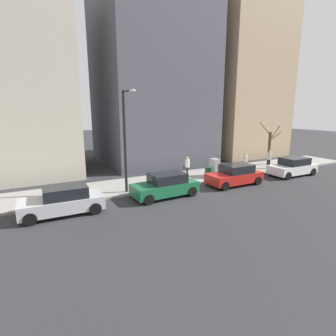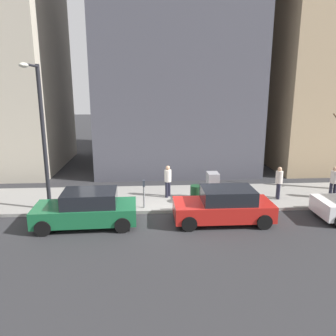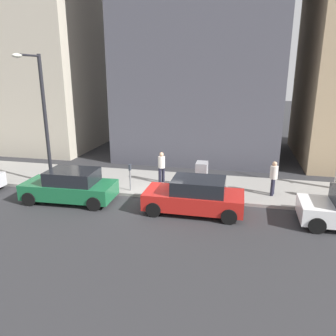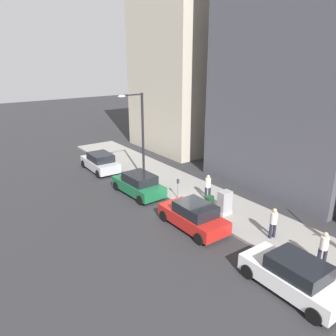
# 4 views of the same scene
# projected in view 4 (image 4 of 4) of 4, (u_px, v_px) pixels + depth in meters

# --- Properties ---
(ground_plane) EXTENTS (120.00, 120.00, 0.00)m
(ground_plane) POSITION_uv_depth(u_px,v_px,m) (185.00, 209.00, 20.56)
(ground_plane) COLOR #2B2B2D
(sidewalk) EXTENTS (4.00, 36.00, 0.15)m
(sidewalk) POSITION_uv_depth(u_px,v_px,m) (208.00, 200.00, 21.65)
(sidewalk) COLOR gray
(sidewalk) RESTS_ON ground
(parked_car_white) EXTENTS (1.98, 4.23, 1.52)m
(parked_car_white) POSITION_uv_depth(u_px,v_px,m) (294.00, 276.00, 13.13)
(parked_car_white) COLOR white
(parked_car_white) RESTS_ON ground
(parked_car_red) EXTENTS (1.94, 4.21, 1.52)m
(parked_car_red) POSITION_uv_depth(u_px,v_px,m) (194.00, 216.00, 18.05)
(parked_car_red) COLOR red
(parked_car_red) RESTS_ON ground
(parked_car_green) EXTENTS (2.06, 4.26, 1.52)m
(parked_car_green) POSITION_uv_depth(u_px,v_px,m) (139.00, 184.00, 22.50)
(parked_car_green) COLOR #196038
(parked_car_green) RESTS_ON ground
(parked_car_silver) EXTENTS (1.99, 4.23, 1.52)m
(parked_car_silver) POSITION_uv_depth(u_px,v_px,m) (100.00, 162.00, 27.21)
(parked_car_silver) COLOR #B7B7BC
(parked_car_silver) RESTS_ON ground
(parking_meter) EXTENTS (0.14, 0.10, 1.35)m
(parking_meter) POSITION_uv_depth(u_px,v_px,m) (178.00, 186.00, 21.48)
(parking_meter) COLOR slate
(parking_meter) RESTS_ON sidewalk
(utility_box) EXTENTS (0.83, 0.61, 1.43)m
(utility_box) POSITION_uv_depth(u_px,v_px,m) (225.00, 203.00, 19.38)
(utility_box) COLOR #A8A399
(utility_box) RESTS_ON sidewalk
(streetlamp) EXTENTS (1.97, 0.32, 6.50)m
(streetlamp) POSITION_uv_depth(u_px,v_px,m) (140.00, 130.00, 23.78)
(streetlamp) COLOR black
(streetlamp) RESTS_ON sidewalk
(trash_bin) EXTENTS (0.56, 0.56, 0.90)m
(trash_bin) POSITION_uv_depth(u_px,v_px,m) (209.00, 203.00, 19.92)
(trash_bin) COLOR #14381E
(trash_bin) RESTS_ON sidewalk
(pedestrian_near_meter) EXTENTS (0.36, 0.40, 1.66)m
(pedestrian_near_meter) POSITION_uv_depth(u_px,v_px,m) (324.00, 247.00, 14.49)
(pedestrian_near_meter) COLOR #1E1E2D
(pedestrian_near_meter) RESTS_ON sidewalk
(pedestrian_midblock) EXTENTS (0.39, 0.36, 1.66)m
(pedestrian_midblock) POSITION_uv_depth(u_px,v_px,m) (274.00, 221.00, 16.72)
(pedestrian_midblock) COLOR #1E1E2D
(pedestrian_midblock) RESTS_ON sidewalk
(pedestrian_far_corner) EXTENTS (0.36, 0.36, 1.66)m
(pedestrian_far_corner) POSITION_uv_depth(u_px,v_px,m) (208.00, 185.00, 21.37)
(pedestrian_far_corner) COLOR #1E1E2D
(pedestrian_far_corner) RESTS_ON sidewalk
(office_block_center) EXTENTS (10.64, 10.64, 17.70)m
(office_block_center) POSITION_uv_depth(u_px,v_px,m) (315.00, 60.00, 23.02)
(office_block_center) COLOR #4C4C56
(office_block_center) RESTS_ON ground
(office_tower_right) EXTENTS (9.24, 9.24, 18.23)m
(office_tower_right) POSITION_uv_depth(u_px,v_px,m) (190.00, 56.00, 32.41)
(office_tower_right) COLOR #BCB29E
(office_tower_right) RESTS_ON ground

